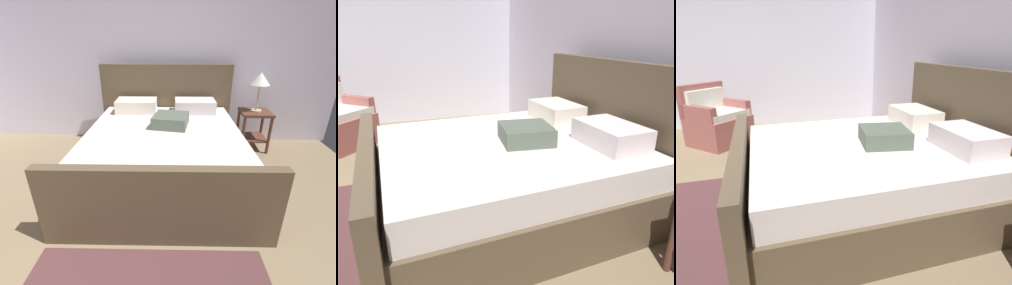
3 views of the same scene
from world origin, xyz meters
The scene contains 4 objects.
wall_back centered at (0.00, 3.33, 1.36)m, with size 5.93×0.12×2.72m, color silver.
wall_side_left centered at (-2.96, 0.00, 1.36)m, with size 0.12×6.66×2.72m, color silver.
bed centered at (0.36, 2.07, 0.35)m, with size 2.05×2.30×1.25m.
armchair centered at (-1.91, 0.41, 0.35)m, with size 1.02×1.02×0.90m.
Camera 3 is at (2.65, 1.22, 1.45)m, focal length 30.64 mm.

